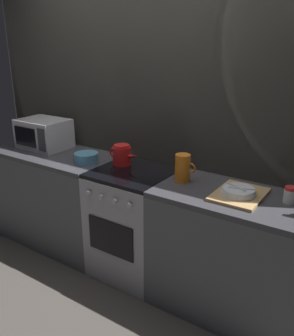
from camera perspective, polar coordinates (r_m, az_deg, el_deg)
name	(u,v)px	position (r m, az deg, el deg)	size (l,w,h in m)	color
ground_plane	(135,269)	(3.22, -1.96, -15.70)	(8.00, 8.00, 0.00)	#47423D
back_wall	(156,126)	(2.97, 1.45, 6.75)	(3.60, 0.05, 2.40)	#B2AD9E
counter_left	(58,197)	(3.54, -13.99, -4.53)	(1.20, 0.60, 0.90)	#515459
stove_unit	(134,222)	(2.98, -2.07, -8.64)	(0.60, 0.63, 0.90)	#9E9EA3
counter_right	(240,257)	(2.63, 14.52, -13.54)	(1.20, 0.60, 0.90)	#515459
microwave	(44,134)	(3.52, -16.08, 5.27)	(0.46, 0.35, 0.27)	#B2B2B7
kettle	(122,155)	(2.93, -4.02, 2.10)	(0.28, 0.15, 0.17)	red
mixing_bowl	(86,158)	(3.03, -9.63, 1.65)	(0.20, 0.20, 0.08)	teal
pitcher	(183,168)	(2.58, 5.71, 0.03)	(0.16, 0.11, 0.20)	orange
dish_pile	(239,193)	(2.41, 14.41, -3.90)	(0.30, 0.40, 0.07)	tan
spice_jar	(290,195)	(2.41, 21.78, -4.01)	(0.08, 0.08, 0.10)	silver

